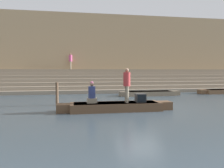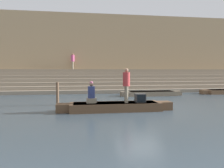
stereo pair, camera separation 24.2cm
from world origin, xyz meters
name	(u,v)px [view 1 (the left image)]	position (x,y,z in m)	size (l,w,h in m)	color
ground_plane	(139,107)	(0.00, 0.00, 0.00)	(120.00, 120.00, 0.00)	#3D4C56
ghat_steps	(109,83)	(0.00, 11.10, 0.81)	(36.00, 5.44, 2.28)	gray
back_wall	(106,52)	(0.00, 13.64, 4.29)	(34.20, 1.28, 8.63)	tan
rowboat_main	(116,106)	(-1.55, -0.99, 0.23)	(6.02, 1.37, 0.43)	brown
person_standing	(127,83)	(-1.00, -1.09, 1.46)	(0.36, 0.36, 1.78)	gray
person_rowing	(92,94)	(-2.80, -0.91, 0.88)	(0.50, 0.40, 1.12)	gray
tv_set	(141,98)	(-0.24, -1.05, 0.65)	(0.52, 0.45, 0.45)	#2D2D2D
moored_boat_shore	(150,93)	(2.60, 5.48, 0.20)	(5.21, 1.27, 0.37)	#756651
mooring_post	(57,94)	(-4.71, 1.41, 0.69)	(0.17, 0.17, 1.39)	brown
person_on_steps	(71,60)	(-4.07, 12.66, 3.29)	(0.37, 0.37, 1.77)	gray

